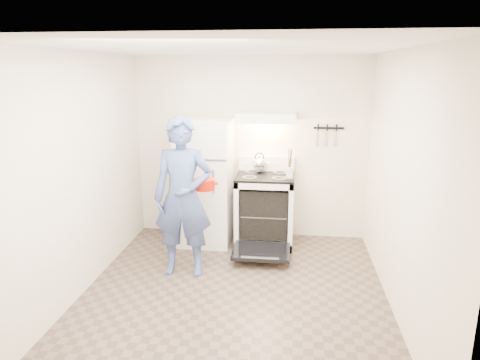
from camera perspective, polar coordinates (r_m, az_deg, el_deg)
name	(u,v)px	position (r m, az deg, el deg)	size (l,w,h in m)	color
floor	(233,295)	(4.67, -0.90, -15.14)	(3.60, 3.60, 0.00)	brown
back_wall	(251,148)	(5.94, 1.41, 4.25)	(3.20, 0.02, 2.50)	beige
refrigerator	(205,181)	(5.77, -4.69, -0.17)	(0.70, 0.70, 1.70)	white
stove_body	(265,210)	(5.80, 3.32, -4.08)	(0.76, 0.65, 0.92)	white
cooktop	(265,176)	(5.67, 3.39, 0.48)	(0.76, 0.65, 0.03)	black
backsplash	(267,163)	(5.92, 3.58, 2.22)	(0.76, 0.07, 0.20)	white
oven_door	(261,251)	(5.37, 2.85, -9.49)	(0.70, 0.54, 0.04)	black
oven_rack	(265,212)	(5.81, 3.32, -4.26)	(0.60, 0.52, 0.01)	slate
range_hood	(267,117)	(5.61, 3.56, 8.37)	(0.76, 0.50, 0.12)	white
knife_strip	(329,128)	(5.87, 11.74, 6.80)	(0.40, 0.02, 0.03)	black
pizza_stone	(269,211)	(5.80, 3.87, -4.16)	(0.36, 0.36, 0.02)	#82644B
tea_kettle	(259,163)	(5.78, 2.60, 2.33)	(0.23, 0.19, 0.28)	silver
utensil_jar	(290,173)	(5.43, 6.64, 0.98)	(0.09, 0.09, 0.13)	silver
person	(183,197)	(4.86, -7.61, -2.32)	(0.66, 0.44, 1.82)	navy
dutch_oven	(204,185)	(5.06, -4.79, -0.61)	(0.32, 0.25, 0.22)	#BB1301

